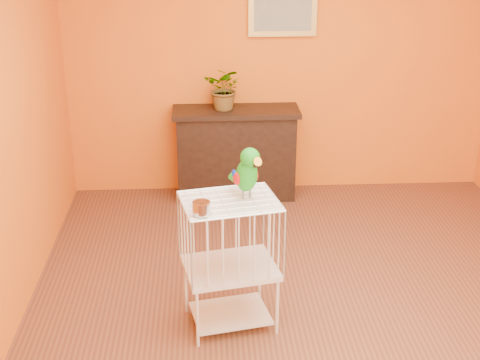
{
  "coord_description": "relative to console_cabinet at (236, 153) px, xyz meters",
  "views": [
    {
      "loc": [
        -0.72,
        -3.87,
        2.64
      ],
      "look_at": [
        -0.51,
        -0.03,
        1.03
      ],
      "focal_mm": 50.0,
      "sensor_mm": 36.0,
      "label": 1
    }
  ],
  "objects": [
    {
      "name": "ground",
      "position": [
        0.43,
        -2.04,
        -0.44
      ],
      "size": [
        4.5,
        4.5,
        0.0
      ],
      "primitive_type": "plane",
      "color": "brown",
      "rests_on": "ground"
    },
    {
      "name": "room_shell",
      "position": [
        0.43,
        -2.04,
        1.15
      ],
      "size": [
        4.5,
        4.5,
        4.5
      ],
      "color": "orange",
      "rests_on": "ground"
    },
    {
      "name": "console_cabinet",
      "position": [
        0.0,
        0.0,
        0.0
      ],
      "size": [
        1.17,
        0.42,
        0.87
      ],
      "color": "black",
      "rests_on": "ground"
    },
    {
      "name": "potted_plant",
      "position": [
        -0.09,
        0.02,
        0.59
      ],
      "size": [
        0.48,
        0.5,
        0.31
      ],
      "primitive_type": "imported",
      "rotation": [
        0.0,
        0.0,
        -0.38
      ],
      "color": "#26722D",
      "rests_on": "console_cabinet"
    },
    {
      "name": "framed_picture",
      "position": [
        0.43,
        0.17,
        1.31
      ],
      "size": [
        0.62,
        0.04,
        0.5
      ],
      "color": "gold",
      "rests_on": "room_shell"
    },
    {
      "name": "birdcage",
      "position": [
        -0.14,
        -2.11,
        0.04
      ],
      "size": [
        0.67,
        0.56,
        0.91
      ],
      "rotation": [
        0.0,
        0.0,
        0.2
      ],
      "color": "silver",
      "rests_on": "ground"
    },
    {
      "name": "feed_cup",
      "position": [
        -0.32,
        -2.3,
        0.52
      ],
      "size": [
        0.11,
        0.11,
        0.08
      ],
      "primitive_type": "cylinder",
      "color": "silver",
      "rests_on": "birdcage"
    },
    {
      "name": "parrot",
      "position": [
        -0.03,
        -2.07,
        0.65
      ],
      "size": [
        0.22,
        0.3,
        0.35
      ],
      "rotation": [
        0.0,
        0.0,
        0.52
      ],
      "color": "#59544C",
      "rests_on": "birdcage"
    }
  ]
}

